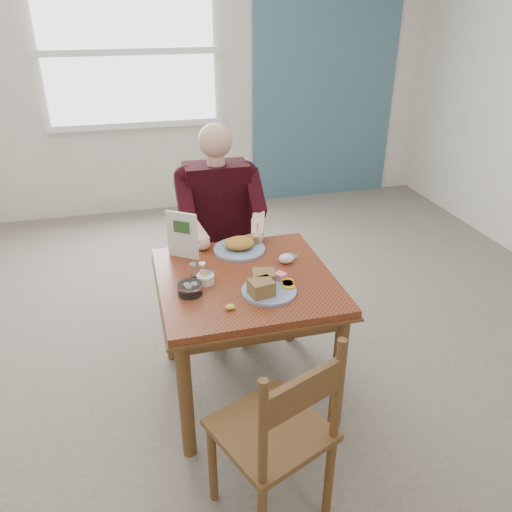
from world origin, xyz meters
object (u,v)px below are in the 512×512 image
object	(u,v)px
table	(246,295)
chair_far	(219,255)
diner	(220,215)
far_plate	(240,246)
near_plate	(266,286)
chair_near	(278,435)

from	to	relation	value
table	chair_far	world-z (taller)	chair_far
diner	chair_far	bearing A→B (deg)	90.01
far_plate	near_plate	bearing A→B (deg)	-87.37
table	near_plate	xyz separation A→B (m)	(0.07, -0.17, 0.15)
table	diner	bearing A→B (deg)	90.00
chair_far	chair_near	xyz separation A→B (m)	(-0.07, -1.62, 0.00)
diner	chair_near	bearing A→B (deg)	-92.48
far_plate	chair_near	bearing A→B (deg)	-95.52
chair_near	diner	bearing A→B (deg)	87.52
chair_far	far_plate	world-z (taller)	chair_far
table	diner	world-z (taller)	diner
chair_far	far_plate	distance (m)	0.57
diner	near_plate	distance (m)	0.88
near_plate	diner	bearing A→B (deg)	94.23
chair_far	chair_near	size ratio (longest dim) A/B	1.00
chair_far	near_plate	world-z (taller)	chair_far
chair_far	near_plate	size ratio (longest dim) A/B	3.21
table	diner	xyz separation A→B (m)	(0.00, 0.71, 0.17)
chair_near	diner	world-z (taller)	diner
diner	near_plate	bearing A→B (deg)	-85.77
chair_near	near_plate	xyz separation A→B (m)	(0.13, 0.65, 0.31)
far_plate	table	bearing A→B (deg)	-97.88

